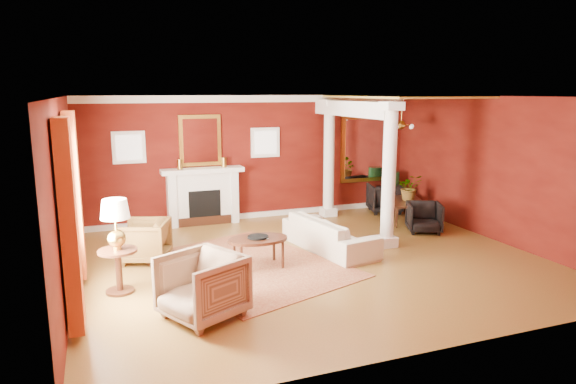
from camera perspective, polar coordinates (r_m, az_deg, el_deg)
name	(u,v)px	position (r m, az deg, el deg)	size (l,w,h in m)	color
ground	(313,261)	(9.31, 2.78, -7.62)	(8.00, 8.00, 0.00)	brown
room_shell	(314,149)	(8.87, 2.91, 4.82)	(8.04, 7.04, 2.92)	maroon
fireplace	(203,196)	(11.85, -9.41, -0.44)	(1.85, 0.42, 1.29)	white
overmantel_mirror	(200,140)	(11.80, -9.73, 5.67)	(0.95, 0.07, 1.15)	gold
flank_window_left	(129,147)	(11.63, -17.27, 4.75)	(0.70, 0.07, 0.70)	white
flank_window_right	(265,142)	(12.20, -2.54, 5.52)	(0.70, 0.07, 0.70)	white
left_window	(71,207)	(7.65, -22.98, -1.58)	(0.21, 2.55, 2.60)	white
column_front	(389,174)	(10.00, 11.16, 1.92)	(0.36, 0.36, 2.80)	white
column_back	(329,158)	(12.35, 4.57, 3.82)	(0.36, 0.36, 2.80)	white
header_beam	(352,109)	(11.27, 7.07, 9.16)	(0.30, 3.20, 0.32)	white
amber_ceiling	(402,97)	(11.72, 12.52, 10.28)	(2.30, 3.40, 0.04)	gold
dining_mirror	(364,149)	(13.28, 8.46, 4.78)	(1.30, 0.07, 1.70)	gold
chandelier	(401,125)	(11.81, 12.47, 7.27)	(0.60, 0.62, 0.75)	#B08A37
crown_trim	(255,99)	(12.07, -3.72, 10.30)	(8.00, 0.08, 0.16)	white
base_trim	(256,215)	(12.42, -3.56, -2.54)	(8.00, 0.08, 0.12)	white
rug	(248,265)	(9.06, -4.49, -8.14)	(2.65, 3.53, 0.01)	maroon
sofa	(330,228)	(9.84, 4.65, -4.04)	(2.16, 0.63, 0.84)	beige
armchair_leopard	(144,239)	(9.50, -15.70, -5.02)	(0.81, 0.75, 0.83)	black
armchair_stripe	(202,283)	(7.01, -9.55, -9.98)	(0.94, 0.88, 0.97)	tan
coffee_table	(258,241)	(8.83, -3.34, -5.40)	(1.04, 1.04, 0.53)	black
coffee_book	(258,233)	(8.74, -3.31, -4.59)	(0.15, 0.02, 0.20)	black
side_table	(116,231)	(8.02, -18.55, -4.12)	(0.58, 0.58, 1.44)	black
dining_table	(406,204)	(12.31, 12.94, -1.31)	(1.43, 0.50, 0.80)	black
dining_chair_near	(424,216)	(11.42, 14.89, -2.59)	(0.69, 0.65, 0.71)	black
dining_chair_far	(385,197)	(13.07, 10.69, -0.51)	(0.77, 0.72, 0.79)	black
green_urn	(391,195)	(13.36, 11.40, -0.31)	(0.42, 0.42, 1.00)	#123A19
potted_plant	(410,178)	(12.15, 13.41, 1.57)	(0.55, 0.61, 0.47)	#26591E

